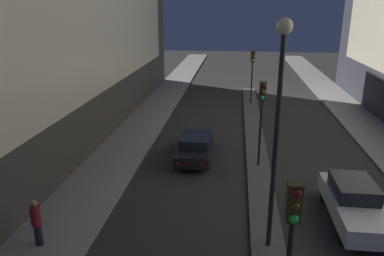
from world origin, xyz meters
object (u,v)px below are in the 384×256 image
object	(u,v)px
traffic_light_mid	(262,105)
pedestrian_on_left_sidewalk	(37,222)
traffic_light_far	(252,65)
car_left_lane	(195,146)
street_lamp	(279,104)
traffic_light_near	(291,232)
car_right_lane	(354,203)

from	to	relation	value
traffic_light_mid	pedestrian_on_left_sidewalk	distance (m)	11.34
traffic_light_far	car_left_lane	distance (m)	12.77
street_lamp	traffic_light_near	bearing A→B (deg)	-90.00
traffic_light_mid	car_left_lane	bearing A→B (deg)	165.45
car_right_lane	pedestrian_on_left_sidewalk	size ratio (longest dim) A/B	2.70
traffic_light_far	traffic_light_near	bearing A→B (deg)	-90.00
traffic_light_near	car_right_lane	size ratio (longest dim) A/B	0.94
traffic_light_near	car_right_lane	world-z (taller)	traffic_light_near
car_left_lane	car_right_lane	xyz separation A→B (m)	(6.79, -5.59, 0.07)
traffic_light_far	pedestrian_on_left_sidewalk	size ratio (longest dim) A/B	2.55
pedestrian_on_left_sidewalk	car_right_lane	bearing A→B (deg)	15.11
street_lamp	pedestrian_on_left_sidewalk	distance (m)	9.00
traffic_light_near	car_right_lane	bearing A→B (deg)	61.38
car_right_lane	traffic_light_mid	bearing A→B (deg)	125.77
traffic_light_mid	street_lamp	xyz separation A→B (m)	(0.00, -6.87, 1.84)
street_lamp	car_left_lane	distance (m)	9.58
street_lamp	car_left_lane	xyz separation A→B (m)	(-3.39, 7.76, -4.48)
traffic_light_far	car_left_lane	size ratio (longest dim) A/B	0.92
street_lamp	traffic_light_far	bearing A→B (deg)	90.00
car_right_lane	pedestrian_on_left_sidewalk	bearing A→B (deg)	-164.89
street_lamp	car_right_lane	distance (m)	5.97
traffic_light_near	traffic_light_far	size ratio (longest dim) A/B	1.00
pedestrian_on_left_sidewalk	traffic_light_mid	bearing A→B (deg)	44.42
traffic_light_far	traffic_light_mid	bearing A→B (deg)	-90.00
traffic_light_mid	car_right_lane	xyz separation A→B (m)	(3.39, -4.71, -2.57)
pedestrian_on_left_sidewalk	traffic_light_far	bearing A→B (deg)	69.02
traffic_light_mid	car_right_lane	size ratio (longest dim) A/B	0.94
traffic_light_mid	pedestrian_on_left_sidewalk	world-z (taller)	traffic_light_mid
car_right_lane	car_left_lane	bearing A→B (deg)	140.51
street_lamp	traffic_light_mid	bearing A→B (deg)	90.00
traffic_light_far	car_left_lane	world-z (taller)	traffic_light_far
traffic_light_near	car_left_lane	xyz separation A→B (m)	(-3.39, 11.81, -2.64)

